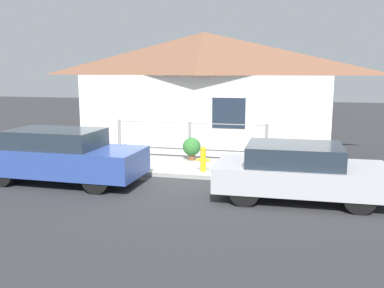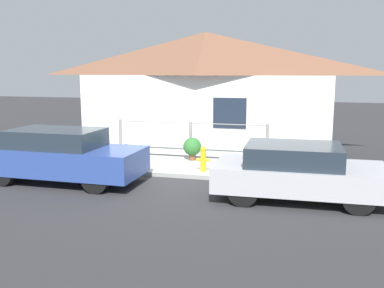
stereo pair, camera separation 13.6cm
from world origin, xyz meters
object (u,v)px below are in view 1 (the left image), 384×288
car_left (61,156)px  potted_plant_near_hydrant (192,147)px  fire_hydrant (203,158)px  car_right (299,171)px

car_left → potted_plant_near_hydrant: 4.07m
car_left → potted_plant_near_hydrant: car_left is taller
car_left → potted_plant_near_hydrant: bearing=48.7°
fire_hydrant → potted_plant_near_hydrant: bearing=116.0°
car_right → potted_plant_near_hydrant: 4.44m
car_left → potted_plant_near_hydrant: size_ratio=5.95×
car_left → fire_hydrant: (3.39, 1.64, -0.23)m
car_right → fire_hydrant: bearing=146.1°
car_left → car_right: 5.95m
car_right → fire_hydrant: 3.04m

